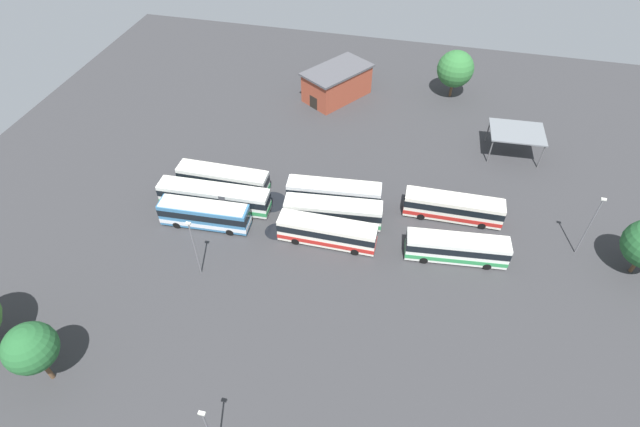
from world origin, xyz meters
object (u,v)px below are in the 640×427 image
object	(u,v)px
depot_building	(337,83)
tree_north_edge	(31,348)
maintenance_shelter	(517,133)
bus_row2_slot1	(215,197)
tree_east_edge	(455,69)
bus_row0_slot2	(457,248)
bus_row2_slot0	(223,179)
bus_row1_slot2	(327,232)
bus_row1_slot1	(333,212)
lamp_post_mid_lot	(194,246)
lamp_post_near_entrance	(590,224)
bus_row0_slot0	(453,207)
bus_row1_slot0	(334,193)
bus_row2_slot2	(205,214)

from	to	relation	value
depot_building	tree_north_edge	bearing A→B (deg)	74.39
maintenance_shelter	bus_row2_slot1	bearing A→B (deg)	28.88
depot_building	tree_east_edge	distance (m)	20.17
tree_east_edge	depot_building	bearing A→B (deg)	14.25
bus_row0_slot2	bus_row2_slot0	world-z (taller)	same
bus_row1_slot2	bus_row2_slot1	bearing A→B (deg)	-9.96
tree_east_edge	tree_north_edge	size ratio (longest dim) A/B	1.05
bus_row2_slot1	tree_north_edge	size ratio (longest dim) A/B	1.90
bus_row0_slot2	bus_row2_slot1	world-z (taller)	same
bus_row1_slot1	tree_north_edge	xyz separation A→B (m)	(22.30, 27.62, 3.57)
tree_east_edge	lamp_post_mid_lot	bearing A→B (deg)	60.62
depot_building	lamp_post_near_entrance	xyz separation A→B (m)	(-36.16, 28.74, 2.23)
bus_row0_slot0	bus_row1_slot1	size ratio (longest dim) A/B	0.99
bus_row1_slot0	bus_row2_slot0	distance (m)	15.45
bus_row1_slot2	bus_row2_slot2	size ratio (longest dim) A/B	1.05
bus_row0_slot0	bus_row2_slot1	world-z (taller)	same
bus_row0_slot2	bus_row2_slot2	distance (m)	31.51
bus_row1_slot2	bus_row2_slot0	size ratio (longest dim) A/B	0.96
lamp_post_near_entrance	tree_east_edge	world-z (taller)	lamp_post_near_entrance
bus_row0_slot0	bus_row1_slot0	bearing A→B (deg)	3.39
bus_row1_slot1	bus_row2_slot2	xyz separation A→B (m)	(15.82, 4.30, -0.00)
bus_row1_slot2	bus_row2_slot1	size ratio (longest dim) A/B	0.81
bus_row1_slot2	tree_east_edge	bearing A→B (deg)	-108.75
depot_building	maintenance_shelter	world-z (taller)	depot_building
lamp_post_near_entrance	maintenance_shelter	bearing A→B (deg)	-69.59
bus_row2_slot0	bus_row2_slot1	world-z (taller)	same
bus_row1_slot0	bus_row2_slot2	bearing A→B (deg)	27.28
bus_row1_slot0	maintenance_shelter	distance (m)	29.35
depot_building	tree_north_edge	world-z (taller)	tree_north_edge
bus_row0_slot0	lamp_post_mid_lot	size ratio (longest dim) A/B	1.50
bus_row0_slot0	lamp_post_mid_lot	bearing A→B (deg)	30.00
tree_east_edge	bus_row0_slot2	bearing A→B (deg)	93.46
bus_row0_slot2	lamp_post_mid_lot	distance (m)	30.53
bus_row2_slot0	lamp_post_near_entrance	distance (m)	46.30
maintenance_shelter	bus_row2_slot2	bearing A→B (deg)	32.62
bus_row2_slot2	lamp_post_near_entrance	size ratio (longest dim) A/B	1.30
bus_row2_slot2	tree_north_edge	bearing A→B (deg)	74.45
bus_row0_slot0	depot_building	distance (m)	33.52
bus_row1_slot1	bus_row2_slot1	xyz separation A→B (m)	(15.84, 0.87, 0.00)
tree_east_edge	tree_north_edge	distance (m)	72.48
lamp_post_near_entrance	tree_east_edge	size ratio (longest dim) A/B	1.08
depot_building	lamp_post_mid_lot	distance (m)	43.10
bus_row2_slot2	maintenance_shelter	distance (m)	46.27
bus_row0_slot2	bus_row2_slot0	size ratio (longest dim) A/B	0.97
depot_building	tree_north_edge	xyz separation A→B (m)	(16.25, 58.18, 2.77)
lamp_post_near_entrance	lamp_post_mid_lot	distance (m)	45.55
bus_row2_slot2	bus_row0_slot2	bearing A→B (deg)	-177.00
bus_row1_slot0	bus_row2_slot1	world-z (taller)	same
maintenance_shelter	tree_north_edge	world-z (taller)	tree_north_edge
bus_row0_slot0	bus_row1_slot0	distance (m)	15.62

